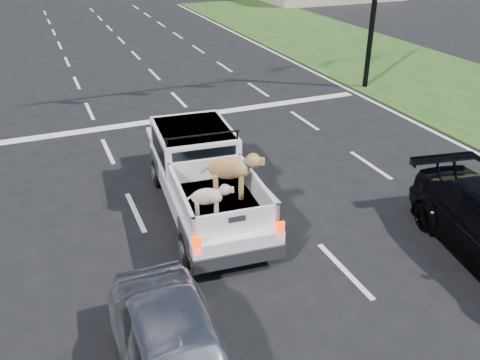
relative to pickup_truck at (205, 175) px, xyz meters
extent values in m
plane|color=black|center=(0.08, -3.47, -0.94)|extent=(160.00, 160.00, 0.00)
cube|color=silver|center=(-1.67, 2.53, -0.94)|extent=(0.12, 60.00, 0.01)
cube|color=silver|center=(1.83, 2.53, -0.94)|extent=(0.12, 60.00, 0.01)
cube|color=silver|center=(5.33, 2.53, -0.94)|extent=(0.12, 60.00, 0.01)
cube|color=silver|center=(8.88, 2.53, -0.94)|extent=(0.15, 60.00, 0.01)
cube|color=silver|center=(0.08, 6.53, -0.94)|extent=(17.00, 0.45, 0.01)
cylinder|color=black|center=(9.68, 7.03, 2.56)|extent=(0.22, 0.22, 7.00)
cylinder|color=black|center=(-1.06, -2.04, -0.56)|extent=(0.35, 0.78, 0.76)
cylinder|color=black|center=(0.68, -2.19, -0.56)|extent=(0.35, 0.78, 0.76)
cylinder|color=black|center=(-0.74, 1.66, -0.56)|extent=(0.35, 0.78, 0.76)
cylinder|color=black|center=(1.00, 1.51, -0.56)|extent=(0.35, 0.78, 0.76)
cube|color=silver|center=(-0.03, -0.21, -0.28)|extent=(2.37, 5.47, 0.52)
cube|color=silver|center=(0.08, 1.04, 0.41)|extent=(2.04, 2.46, 0.86)
cube|color=black|center=(-0.02, -0.10, 0.44)|extent=(1.55, 0.17, 0.62)
cylinder|color=black|center=(0.00, 0.04, 1.04)|extent=(1.80, 0.21, 0.05)
cube|color=black|center=(-0.13, -1.39, -0.05)|extent=(2.01, 2.71, 0.06)
cube|color=silver|center=(-0.98, -1.31, 0.24)|extent=(0.31, 2.56, 0.52)
cube|color=silver|center=(0.72, -1.46, 0.24)|extent=(0.31, 2.56, 0.52)
cube|color=silver|center=(-0.24, -2.62, 0.24)|extent=(1.79, 0.24, 0.52)
cube|color=#EC3105|center=(-1.11, -2.76, 0.01)|extent=(0.17, 0.07, 0.40)
cube|color=#EC3105|center=(0.59, -2.91, 0.01)|extent=(0.17, 0.07, 0.40)
cube|color=black|center=(-0.25, -2.76, -0.46)|extent=(1.95, 0.47, 0.30)
camera|label=1|loc=(-3.44, -10.46, 5.57)|focal=38.00mm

